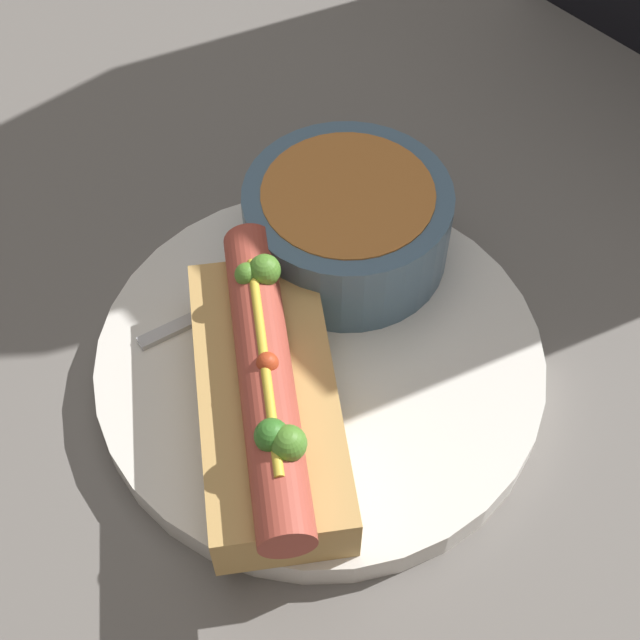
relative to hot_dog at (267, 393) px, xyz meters
name	(u,v)px	position (x,y,z in m)	size (l,w,h in m)	color
ground_plane	(320,372)	(-0.01, 0.05, -0.05)	(4.00, 4.00, 0.00)	slate
dinner_plate	(320,362)	(-0.01, 0.05, -0.04)	(0.26, 0.26, 0.02)	white
hot_dog	(267,393)	(0.00, 0.00, 0.00)	(0.18, 0.15, 0.07)	tan
soup_bowl	(347,221)	(-0.06, 0.11, 0.00)	(0.12, 0.12, 0.05)	slate
spoon	(325,256)	(-0.06, 0.10, -0.02)	(0.05, 0.17, 0.01)	#B7B7BC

